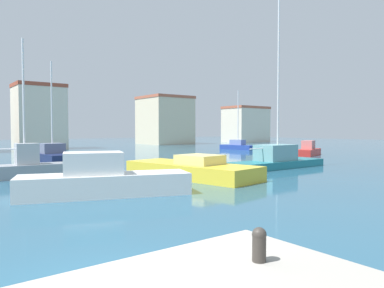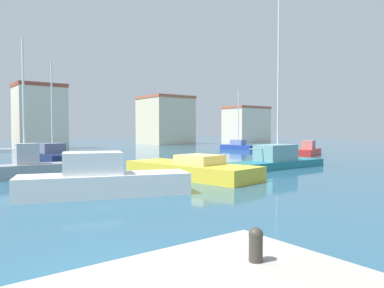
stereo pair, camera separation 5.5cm
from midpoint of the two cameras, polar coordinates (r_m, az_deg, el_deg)
water at (r=31.11m, az=-2.75°, el=-2.74°), size 160.00×160.00×0.00m
mooring_bollard at (r=5.17m, az=10.26°, el=-15.00°), size 0.20×0.20×0.47m
sailboat_blue_distant_north at (r=49.92m, az=7.26°, el=-0.27°), size 2.28×5.33×8.03m
sailboat_teal_near_pier at (r=26.53m, az=13.17°, el=-2.29°), size 8.03×2.34×12.03m
sailboat_grey_mid_harbor at (r=22.62m, az=-24.59°, el=-3.22°), size 4.57×1.80×7.82m
sailboat_navy_far_left at (r=32.21m, az=-20.94°, el=-1.71°), size 2.29×6.44×8.31m
motorboat_yellow_far_right at (r=20.69m, az=-0.02°, el=-3.97°), size 4.22×8.58×1.32m
motorboat_red_inner_mooring at (r=40.12m, az=17.84°, el=-0.97°), size 4.87×3.11×1.57m
motorboat_white_behind_lamppost at (r=15.48m, az=-13.73°, el=-5.50°), size 7.09×3.98×1.81m
warehouse_block at (r=54.47m, az=-22.70°, el=3.96°), size 6.38×5.24×8.95m
yacht_club at (r=68.41m, az=-4.18°, el=3.73°), size 8.13×8.58×8.88m
waterfront_apartments at (r=79.09m, az=8.50°, el=3.06°), size 8.88×6.31×7.61m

